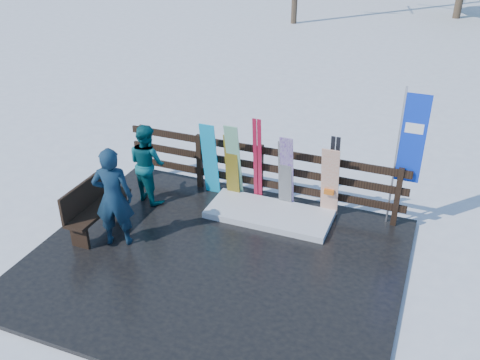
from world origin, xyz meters
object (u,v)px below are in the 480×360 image
at_px(snowboard_3, 287,173).
at_px(person_front, 113,197).
at_px(bench, 95,203).
at_px(snowboard_1, 234,162).
at_px(snowboard_5, 330,183).
at_px(snowboard_0, 210,159).
at_px(rental_flag, 409,144).
at_px(person_back, 147,163).
at_px(snowboard_4, 285,175).
at_px(snowboard_2, 232,167).

distance_m(snowboard_3, person_front, 3.18).
xyz_separation_m(bench, snowboard_3, (2.96, 1.87, 0.26)).
distance_m(snowboard_1, snowboard_5, 1.87).
relative_size(snowboard_0, snowboard_1, 0.95).
distance_m(rental_flag, person_front, 5.06).
bearing_deg(snowboard_1, snowboard_3, -0.00).
bearing_deg(person_back, snowboard_4, -144.42).
height_order(snowboard_0, rental_flag, rental_flag).
relative_size(snowboard_0, snowboard_3, 0.99).
bearing_deg(snowboard_4, snowboard_1, 180.00).
height_order(snowboard_2, snowboard_4, snowboard_4).
height_order(snowboard_0, snowboard_3, snowboard_3).
bearing_deg(person_back, person_front, 121.58).
distance_m(bench, snowboard_0, 2.35).
bearing_deg(snowboard_2, bench, -134.70).
bearing_deg(snowboard_5, person_front, -146.32).
xyz_separation_m(snowboard_4, person_back, (-2.58, -0.61, 0.06)).
height_order(snowboard_2, snowboard_3, snowboard_3).
bearing_deg(snowboard_1, snowboard_0, -180.00).
distance_m(bench, snowboard_3, 3.51).
distance_m(snowboard_0, person_front, 2.27).
distance_m(snowboard_0, person_back, 1.21).
bearing_deg(snowboard_5, snowboard_4, -180.00).
distance_m(snowboard_2, rental_flag, 3.28).
height_order(snowboard_0, person_front, person_front).
relative_size(snowboard_3, rental_flag, 0.61).
bearing_deg(person_front, bench, -43.49).
bearing_deg(person_back, snowboard_3, -144.59).
height_order(snowboard_2, snowboard_5, snowboard_5).
relative_size(snowboard_2, snowboard_3, 0.89).
bearing_deg(snowboard_0, snowboard_1, 0.00).
relative_size(bench, snowboard_2, 1.07).
xyz_separation_m(snowboard_1, snowboard_4, (1.03, -0.00, -0.08)).
xyz_separation_m(snowboard_0, rental_flag, (3.60, 0.27, 0.83)).
height_order(snowboard_3, person_front, person_front).
xyz_separation_m(snowboard_4, rental_flag, (2.07, 0.27, 0.88)).
xyz_separation_m(snowboard_3, person_front, (-2.36, -2.12, 0.12)).
height_order(snowboard_4, person_back, person_back).
distance_m(snowboard_2, snowboard_3, 1.11).
height_order(snowboard_4, rental_flag, rental_flag).
bearing_deg(snowboard_2, rental_flag, 4.91).
xyz_separation_m(snowboard_3, person_back, (-2.61, -0.61, 0.01)).
xyz_separation_m(snowboard_1, person_back, (-1.55, -0.61, -0.02)).
bearing_deg(bench, rental_flag, 23.23).
relative_size(snowboard_3, person_back, 1.00).
bearing_deg(snowboard_5, snowboard_0, -180.00).
bearing_deg(snowboard_2, snowboard_1, -0.00).
xyz_separation_m(snowboard_2, rental_flag, (3.14, 0.27, 0.91)).
xyz_separation_m(snowboard_2, snowboard_5, (1.92, -0.00, 0.04)).
distance_m(bench, person_front, 0.75).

